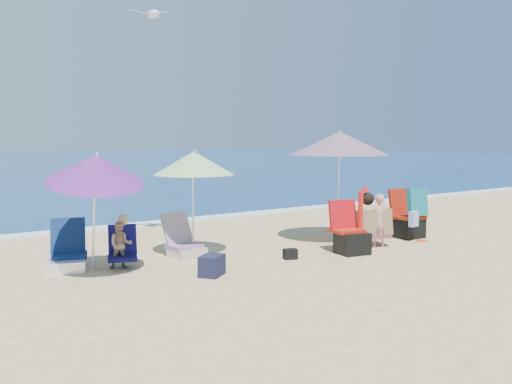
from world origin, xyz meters
TOP-DOWN VIEW (x-y plane):
  - ground at (0.00, 0.00)m, footprint 120.00×120.00m
  - foam at (0.00, 5.10)m, footprint 120.00×0.50m
  - umbrella_turquoise at (1.63, 0.89)m, footprint 1.99×1.99m
  - umbrella_striped at (-1.37, 1.35)m, footprint 1.68×1.68m
  - umbrella_blue at (-3.24, 0.89)m, footprint 1.62×1.67m
  - furled_umbrella at (1.31, -0.05)m, footprint 0.22×0.18m
  - chair_navy at (-3.47, 1.67)m, footprint 0.78×0.91m
  - chair_rainbow at (-1.54, 1.42)m, footprint 0.63×0.75m
  - camp_chair_left at (1.03, -0.05)m, footprint 0.65×0.70m
  - camp_chair_right at (3.11, 0.35)m, footprint 0.68×0.75m
  - person_center at (1.84, 0.10)m, footprint 0.75×0.61m
  - person_left at (-2.73, 1.28)m, footprint 0.65×0.75m
  - bag_navy_a at (-1.81, -0.01)m, footprint 0.50×0.47m
  - bag_navy_b at (2.14, 0.74)m, footprint 0.41×0.35m
  - bag_black_b at (-0.14, 0.20)m, footprint 0.27×0.23m
  - orange_item at (3.02, -0.07)m, footprint 0.22×0.14m
  - seagull at (-1.43, 2.80)m, footprint 0.75×0.42m

SIDE VIEW (x-z plane):
  - ground at x=0.00m, z-range 0.00..0.00m
  - orange_item at x=3.02m, z-range 0.00..0.03m
  - foam at x=0.00m, z-range 0.00..0.04m
  - bag_black_b at x=-0.14m, z-range 0.00..0.18m
  - bag_navy_b at x=2.14m, z-range 0.00..0.27m
  - bag_navy_a at x=-1.81m, z-range 0.00..0.31m
  - chair_rainbow at x=-1.54m, z-range -0.18..0.57m
  - chair_navy at x=-3.47m, z-range -0.18..0.59m
  - camp_chair_left at x=1.03m, z-range -0.19..0.76m
  - person_left at x=-2.73m, z-range -0.04..0.80m
  - camp_chair_right at x=3.11m, z-range -0.15..0.91m
  - person_center at x=1.84m, z-range -0.02..1.01m
  - furled_umbrella at x=1.31m, z-range 0.06..1.30m
  - umbrella_blue at x=-3.24m, z-range 0.63..2.61m
  - umbrella_striped at x=-1.37m, z-range 0.70..2.57m
  - umbrella_turquoise at x=1.63m, z-range 0.85..3.08m
  - seagull at x=-1.43m, z-range 4.33..4.48m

